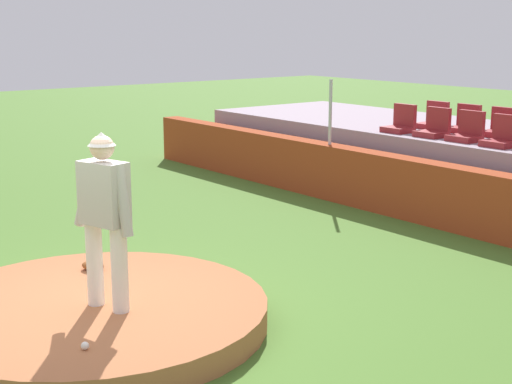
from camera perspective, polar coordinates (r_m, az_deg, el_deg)
The scene contains 14 objects.
ground_plane at distance 8.32m, azimuth -12.03°, elevation -9.83°, with size 60.00×60.00×0.00m, color #497429.
pitchers_mound at distance 8.27m, azimuth -12.08°, elevation -8.99°, with size 3.67×3.67×0.26m, color #AC663D.
pitcher at distance 7.74m, azimuth -11.35°, elevation -1.18°, with size 0.81×0.40×1.83m.
baseball at distance 7.10m, azimuth -12.77°, elevation -11.24°, with size 0.07×0.07×0.07m, color white.
fielding_glove at distance 9.25m, azimuth -12.19°, elevation -5.46°, with size 0.30×0.20×0.11m, color brown.
brick_barrier at distance 12.05m, azimuth 15.27°, elevation -0.56°, with size 17.01×0.40×1.00m, color #A03B1B.
fence_post_left at distance 13.83m, azimuth 5.62°, elevation 6.01°, with size 0.06×0.06×1.18m, color silver.
stadium_chair_0 at distance 13.94m, azimuth 10.86°, elevation 5.10°, with size 0.48×0.44×0.50m.
stadium_chair_1 at distance 13.48m, azimuth 13.30°, elevation 4.74°, with size 0.48×0.44×0.50m.
stadium_chair_2 at distance 13.09m, azimuth 15.65°, elevation 4.40°, with size 0.48×0.44×0.50m.
stadium_chair_3 at distance 12.65m, azimuth 18.08°, elevation 3.99°, with size 0.48×0.44×0.50m.
stadium_chair_7 at distance 14.59m, azimuth 13.25°, elevation 5.31°, with size 0.48×0.44×0.50m.
stadium_chair_8 at distance 14.17m, azimuth 15.48°, elevation 4.99°, with size 0.48×0.44×0.50m.
stadium_chair_9 at distance 13.80m, azimuth 17.92°, elevation 4.65°, with size 0.48×0.44×0.50m.
Camera 1 is at (6.99, -3.28, 3.10)m, focal length 53.06 mm.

